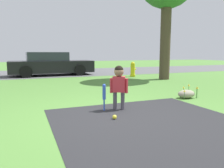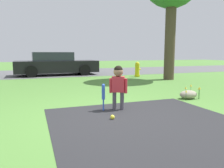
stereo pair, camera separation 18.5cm
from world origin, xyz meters
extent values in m
plane|color=#518438|center=(0.00, 0.00, 0.00)|extent=(60.00, 60.00, 0.00)
cube|color=#59595B|center=(0.00, 10.36, 0.00)|extent=(40.00, 6.00, 0.01)
cylinder|color=#4C4751|center=(0.23, 0.47, 0.20)|extent=(0.09, 0.09, 0.40)
cylinder|color=#4C4751|center=(0.37, 0.38, 0.20)|extent=(0.09, 0.09, 0.40)
cube|color=#BF2D38|center=(0.30, 0.42, 0.57)|extent=(0.30, 0.26, 0.34)
cylinder|color=#BF2D38|center=(0.16, 0.51, 0.54)|extent=(0.07, 0.07, 0.32)
cylinder|color=#BF2D38|center=(0.44, 0.34, 0.54)|extent=(0.07, 0.07, 0.32)
sphere|color=#997051|center=(0.30, 0.42, 0.84)|extent=(0.21, 0.21, 0.21)
sphere|color=black|center=(0.30, 0.42, 0.88)|extent=(0.19, 0.19, 0.19)
sphere|color=blue|center=(-0.03, 0.46, 0.02)|extent=(0.04, 0.04, 0.04)
cylinder|color=blue|center=(-0.03, 0.46, 0.13)|extent=(0.03, 0.03, 0.25)
cylinder|color=blue|center=(-0.03, 0.46, 0.40)|extent=(0.07, 0.07, 0.31)
sphere|color=blue|center=(-0.03, 0.46, 0.56)|extent=(0.07, 0.07, 0.07)
sphere|color=yellow|center=(-0.06, -0.20, 0.04)|extent=(0.08, 0.08, 0.08)
cylinder|color=yellow|center=(3.76, 6.41, 0.34)|extent=(0.23, 0.23, 0.68)
sphere|color=yellow|center=(3.76, 6.41, 0.68)|extent=(0.22, 0.22, 0.22)
cylinder|color=yellow|center=(3.76, 6.41, 0.08)|extent=(0.29, 0.29, 0.05)
cylinder|color=yellow|center=(3.89, 6.41, 0.41)|extent=(0.10, 0.08, 0.08)
cube|color=black|center=(-0.13, 8.82, 0.49)|extent=(4.56, 1.84, 0.64)
cube|color=#2D333D|center=(-0.35, 8.82, 1.05)|extent=(2.21, 1.57, 0.48)
cylinder|color=black|center=(1.25, 9.73, 0.31)|extent=(0.62, 0.20, 0.62)
cylinder|color=black|center=(1.30, 7.99, 0.31)|extent=(0.62, 0.20, 0.62)
cylinder|color=black|center=(-1.55, 9.65, 0.31)|extent=(0.62, 0.20, 0.62)
cylinder|color=black|center=(-1.50, 7.92, 0.31)|extent=(0.62, 0.20, 0.62)
cylinder|color=#4C3D2D|center=(4.64, 4.84, 1.94)|extent=(0.48, 0.48, 3.88)
cylinder|color=#38702D|center=(2.64, 0.88, 0.17)|extent=(0.01, 0.01, 0.33)
cone|color=yellow|center=(2.64, 0.88, 0.36)|extent=(0.06, 0.06, 0.06)
cylinder|color=#38702D|center=(2.81, 0.72, 0.14)|extent=(0.01, 0.01, 0.27)
cone|color=yellow|center=(2.81, 0.72, 0.30)|extent=(0.06, 0.06, 0.06)
cylinder|color=#38702D|center=(2.79, 0.74, 0.13)|extent=(0.01, 0.01, 0.26)
cone|color=yellow|center=(2.79, 0.74, 0.29)|extent=(0.06, 0.06, 0.06)
cylinder|color=#38702D|center=(2.31, 0.66, 0.11)|extent=(0.01, 0.01, 0.23)
cone|color=yellow|center=(2.31, 0.66, 0.26)|extent=(0.06, 0.06, 0.06)
cylinder|color=#38702D|center=(2.52, 0.95, 0.13)|extent=(0.01, 0.01, 0.27)
cone|color=yellow|center=(2.52, 0.95, 0.30)|extent=(0.06, 0.06, 0.06)
ellipsoid|color=#9E937F|center=(2.55, 0.85, 0.12)|extent=(0.51, 0.35, 0.23)
camera|label=1|loc=(-1.61, -3.89, 1.24)|focal=35.00mm
camera|label=2|loc=(-1.44, -3.95, 1.24)|focal=35.00mm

